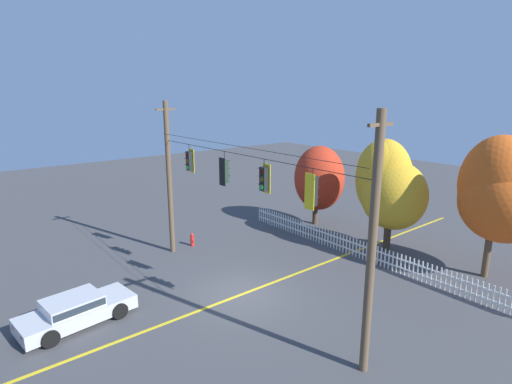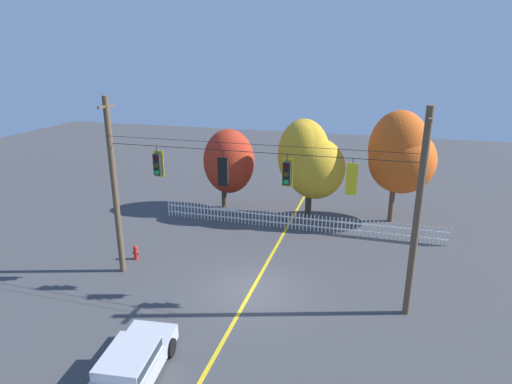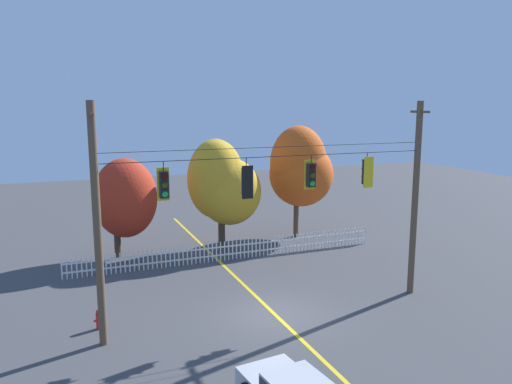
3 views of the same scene
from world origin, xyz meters
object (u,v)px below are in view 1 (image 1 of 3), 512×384
object	(u,v)px
traffic_signal_eastbound_side	(224,171)
traffic_signal_northbound_primary	(312,191)
traffic_signal_northbound_secondary	(264,179)
fire_hydrant	(192,240)
autumn_oak_far_east	(502,193)
traffic_signal_westbound_side	(190,161)
autumn_maple_near_fence	(319,177)
parked_car	(76,310)
autumn_maple_mid	(387,185)

from	to	relation	value
traffic_signal_eastbound_side	traffic_signal_northbound_primary	xyz separation A→B (m)	(5.20, -0.00, 0.10)
traffic_signal_northbound_secondary	fire_hydrant	distance (m)	9.58
autumn_oak_far_east	traffic_signal_westbound_side	bearing A→B (deg)	-135.34
autumn_oak_far_east	fire_hydrant	bearing A→B (deg)	-144.66
traffic_signal_northbound_primary	autumn_maple_near_fence	world-z (taller)	traffic_signal_northbound_primary
traffic_signal_eastbound_side	traffic_signal_northbound_primary	size ratio (longest dim) A/B	1.06
autumn_oak_far_east	parked_car	world-z (taller)	autumn_oak_far_east
traffic_signal_northbound_secondary	parked_car	world-z (taller)	traffic_signal_northbound_secondary
autumn_oak_far_east	parked_car	bearing A→B (deg)	-116.48
autumn_oak_far_east	parked_car	size ratio (longest dim) A/B	1.57
traffic_signal_northbound_secondary	parked_car	xyz separation A→B (m)	(-3.60, -6.42, -4.88)
traffic_signal_westbound_side	autumn_maple_mid	distance (m)	10.73
traffic_signal_northbound_secondary	traffic_signal_northbound_primary	distance (m)	2.53
autumn_maple_mid	traffic_signal_eastbound_side	bearing A→B (deg)	-102.31
traffic_signal_northbound_secondary	traffic_signal_northbound_primary	bearing A→B (deg)	-0.44
traffic_signal_westbound_side	traffic_signal_eastbound_side	bearing A→B (deg)	-0.36
autumn_oak_far_east	fire_hydrant	distance (m)	16.07
traffic_signal_westbound_side	autumn_maple_near_fence	bearing A→B (deg)	91.54
traffic_signal_northbound_secondary	autumn_maple_mid	world-z (taller)	autumn_maple_mid
traffic_signal_westbound_side	traffic_signal_northbound_primary	world-z (taller)	same
traffic_signal_eastbound_side	traffic_signal_northbound_secondary	xyz separation A→B (m)	(2.66, 0.02, 0.11)
traffic_signal_northbound_secondary	autumn_oak_far_east	distance (m)	11.41
autumn_oak_far_east	autumn_maple_near_fence	bearing A→B (deg)	-177.09
traffic_signal_northbound_secondary	autumn_maple_mid	xyz separation A→B (m)	(-0.63, 9.32, -1.68)
traffic_signal_westbound_side	fire_hydrant	size ratio (longest dim) A/B	1.83
traffic_signal_eastbound_side	parked_car	bearing A→B (deg)	-98.31
parked_car	autumn_maple_near_fence	bearing A→B (deg)	98.29
traffic_signal_eastbound_side	fire_hydrant	xyz separation A→B (m)	(-5.33, 1.30, -5.01)
traffic_signal_northbound_primary	fire_hydrant	world-z (taller)	traffic_signal_northbound_primary
traffic_signal_westbound_side	traffic_signal_eastbound_side	world-z (taller)	same
traffic_signal_northbound_secondary	traffic_signal_eastbound_side	bearing A→B (deg)	-179.59
traffic_signal_northbound_secondary	traffic_signal_northbound_primary	xyz separation A→B (m)	(2.53, -0.02, -0.00)
autumn_maple_near_fence	parked_car	bearing A→B (deg)	-81.71
traffic_signal_eastbound_side	autumn_oak_far_east	world-z (taller)	autumn_oak_far_east
fire_hydrant	traffic_signal_northbound_primary	bearing A→B (deg)	-7.01
traffic_signal_westbound_side	parked_car	size ratio (longest dim) A/B	0.32
traffic_signal_eastbound_side	autumn_oak_far_east	bearing A→B (deg)	54.37
traffic_signal_eastbound_side	fire_hydrant	distance (m)	7.43
parked_car	fire_hydrant	xyz separation A→B (m)	(-4.40, 7.69, -0.23)
autumn_maple_near_fence	traffic_signal_northbound_primary	bearing A→B (deg)	-49.04
traffic_signal_northbound_primary	autumn_maple_near_fence	size ratio (longest dim) A/B	0.26
traffic_signal_northbound_primary	traffic_signal_eastbound_side	bearing A→B (deg)	180.00
autumn_maple_mid	traffic_signal_northbound_primary	bearing A→B (deg)	-71.30
fire_hydrant	autumn_maple_mid	bearing A→B (deg)	47.48
autumn_maple_near_fence	autumn_oak_far_east	world-z (taller)	autumn_oak_far_east
autumn_oak_far_east	parked_car	xyz separation A→B (m)	(-8.33, -16.72, -3.61)
parked_car	traffic_signal_westbound_side	bearing A→B (deg)	108.07
autumn_maple_mid	fire_hydrant	world-z (taller)	autumn_maple_mid
traffic_signal_northbound_secondary	fire_hydrant	bearing A→B (deg)	170.94
fire_hydrant	autumn_oak_far_east	bearing A→B (deg)	35.34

